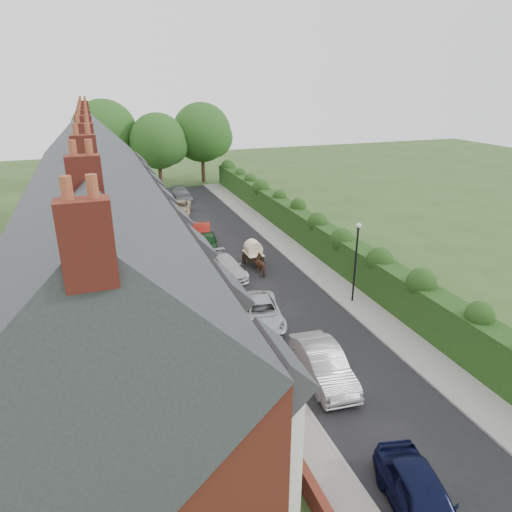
# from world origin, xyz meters

# --- Properties ---
(ground) EXTENTS (140.00, 140.00, 0.00)m
(ground) POSITION_xyz_m (0.00, 0.00, 0.00)
(ground) COLOR #2D4C1E
(ground) RESTS_ON ground
(road) EXTENTS (6.00, 58.00, 0.02)m
(road) POSITION_xyz_m (-0.50, 11.00, 0.01)
(road) COLOR black
(road) RESTS_ON ground
(pavement_hedge_side) EXTENTS (2.20, 58.00, 0.12)m
(pavement_hedge_side) POSITION_xyz_m (3.60, 11.00, 0.06)
(pavement_hedge_side) COLOR #9B9892
(pavement_hedge_side) RESTS_ON ground
(pavement_house_side) EXTENTS (1.70, 58.00, 0.12)m
(pavement_house_side) POSITION_xyz_m (-4.35, 11.00, 0.06)
(pavement_house_side) COLOR #9B9892
(pavement_house_side) RESTS_ON ground
(kerb_hedge_side) EXTENTS (0.18, 58.00, 0.13)m
(kerb_hedge_side) POSITION_xyz_m (2.55, 11.00, 0.07)
(kerb_hedge_side) COLOR gray
(kerb_hedge_side) RESTS_ON ground
(kerb_house_side) EXTENTS (0.18, 58.00, 0.13)m
(kerb_house_side) POSITION_xyz_m (-3.55, 11.00, 0.07)
(kerb_house_side) COLOR gray
(kerb_house_side) RESTS_ON ground
(hedge) EXTENTS (2.10, 58.00, 2.85)m
(hedge) POSITION_xyz_m (5.40, 11.00, 1.60)
(hedge) COLOR #143310
(hedge) RESTS_ON ground
(terrace_row) EXTENTS (9.05, 40.50, 11.50)m
(terrace_row) POSITION_xyz_m (-10.87, 9.98, 4.47)
(terrace_row) COLOR maroon
(terrace_row) RESTS_ON ground
(garden_wall_row) EXTENTS (0.35, 40.35, 1.10)m
(garden_wall_row) POSITION_xyz_m (-5.35, 10.00, 0.46)
(garden_wall_row) COLOR maroon
(garden_wall_row) RESTS_ON ground
(lamppost) EXTENTS (0.32, 0.32, 5.16)m
(lamppost) POSITION_xyz_m (3.40, 4.00, 3.30)
(lamppost) COLOR black
(lamppost) RESTS_ON ground
(tree_far_left) EXTENTS (7.14, 6.80, 9.29)m
(tree_far_left) POSITION_xyz_m (-2.65, 40.08, 5.71)
(tree_far_left) COLOR #332316
(tree_far_left) RESTS_ON ground
(tree_far_right) EXTENTS (7.98, 7.60, 10.31)m
(tree_far_right) POSITION_xyz_m (3.39, 42.08, 6.31)
(tree_far_right) COLOR #332316
(tree_far_right) RESTS_ON ground
(tree_far_back) EXTENTS (8.40, 8.00, 10.82)m
(tree_far_back) POSITION_xyz_m (-8.59, 43.08, 6.62)
(tree_far_back) COLOR #332316
(tree_far_back) RESTS_ON ground
(car_navy) EXTENTS (2.64, 4.69, 1.51)m
(car_navy) POSITION_xyz_m (-2.35, -9.80, 0.75)
(car_navy) COLOR black
(car_navy) RESTS_ON ground
(car_silver_a) EXTENTS (2.07, 4.97, 1.60)m
(car_silver_a) POSITION_xyz_m (-1.95, -2.37, 0.80)
(car_silver_a) COLOR #A0A0A5
(car_silver_a) RESTS_ON ground
(car_silver_b) EXTENTS (3.05, 5.14, 1.34)m
(car_silver_b) POSITION_xyz_m (-2.81, 3.50, 0.67)
(car_silver_b) COLOR silver
(car_silver_b) RESTS_ON ground
(car_white) EXTENTS (2.45, 4.83, 1.34)m
(car_white) POSITION_xyz_m (-2.86, 10.60, 0.67)
(car_white) COLOR beige
(car_white) RESTS_ON ground
(car_green) EXTENTS (2.27, 4.08, 1.31)m
(car_green) POSITION_xyz_m (-2.81, 16.20, 0.66)
(car_green) COLOR #103815
(car_green) RESTS_ON ground
(car_red) EXTENTS (2.75, 4.90, 1.53)m
(car_red) POSITION_xyz_m (-2.93, 18.20, 0.76)
(car_red) COLOR maroon
(car_red) RESTS_ON ground
(car_beige) EXTENTS (3.28, 5.18, 1.33)m
(car_beige) POSITION_xyz_m (-3.00, 27.40, 0.67)
(car_beige) COLOR #C4AF8D
(car_beige) RESTS_ON ground
(car_grey) EXTENTS (1.92, 4.62, 1.34)m
(car_grey) POSITION_xyz_m (-1.67, 33.00, 0.67)
(car_grey) COLOR slate
(car_grey) RESTS_ON ground
(horse) EXTENTS (0.91, 1.74, 1.42)m
(horse) POSITION_xyz_m (-0.40, 9.98, 0.71)
(horse) COLOR #532F1E
(horse) RESTS_ON ground
(horse_cart) EXTENTS (1.22, 2.69, 1.94)m
(horse_cart) POSITION_xyz_m (-0.40, 11.79, 1.11)
(horse_cart) COLOR black
(horse_cart) RESTS_ON ground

